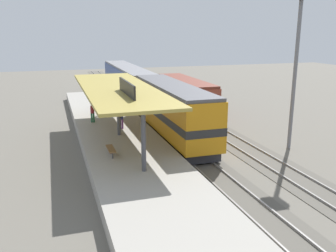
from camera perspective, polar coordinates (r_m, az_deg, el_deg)
ground_plane at (r=31.21m, az=4.50°, el=-1.95°), size 120.00×120.00×0.00m
track_near at (r=30.52m, az=1.02°, el=-2.22°), size 3.20×110.00×0.16m
track_far at (r=32.24m, az=8.79°, el=-1.47°), size 3.20×110.00×0.16m
platform at (r=29.31m, az=-7.53°, el=-2.22°), size 6.00×44.00×0.90m
station_canopy at (r=28.31m, az=-7.78°, el=5.66°), size 5.20×18.00×4.70m
platform_bench at (r=24.43m, az=-8.85°, el=-3.53°), size 0.44×1.70×0.50m
locomotive at (r=30.53m, az=0.64°, el=2.40°), size 2.93×14.43×4.44m
passenger_carriage_single at (r=47.71m, az=-6.22°, el=6.66°), size 2.90×20.00×4.24m
freight_car at (r=40.59m, az=2.75°, el=4.83°), size 2.80×12.00×3.54m
light_mast at (r=28.76m, az=19.53°, el=12.85°), size 1.10×1.10×11.70m
person_waiting at (r=30.75m, az=-7.28°, el=1.30°), size 0.34×0.34×1.71m
person_walking at (r=33.34m, az=-11.65°, el=2.17°), size 0.34×0.34×1.71m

